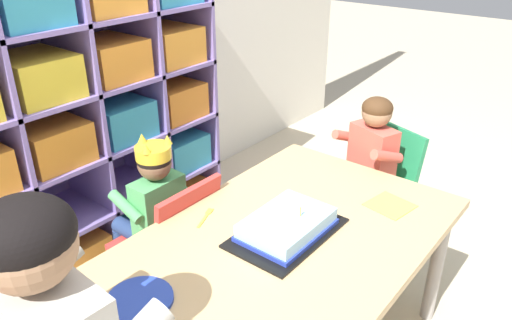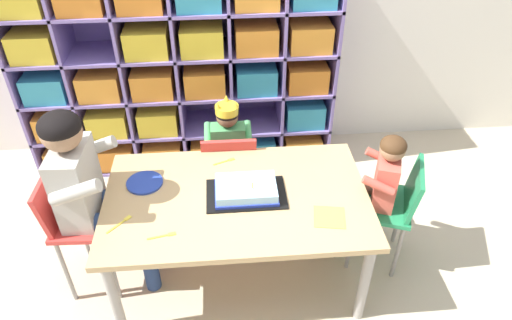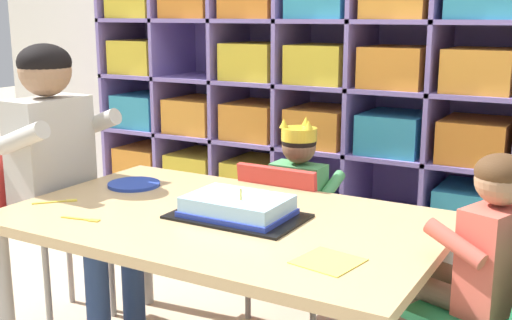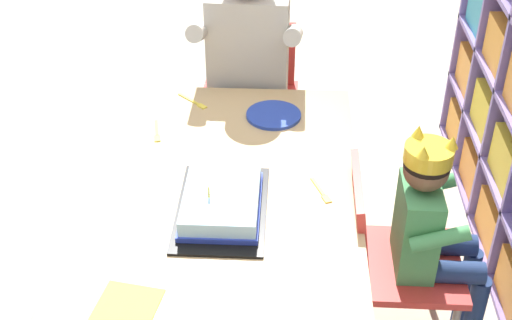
{
  "view_description": "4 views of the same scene",
  "coord_description": "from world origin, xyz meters",
  "px_view_note": "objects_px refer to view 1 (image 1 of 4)",
  "views": [
    {
      "loc": [
        -1.11,
        -0.78,
        1.56
      ],
      "look_at": [
        0.06,
        0.15,
        0.81
      ],
      "focal_mm": 34.63,
      "sensor_mm": 36.0,
      "label": 1
    },
    {
      "loc": [
        -0.05,
        -1.78,
        2.17
      ],
      "look_at": [
        0.1,
        0.04,
        0.78
      ],
      "focal_mm": 32.7,
      "sensor_mm": 36.0,
      "label": 2
    },
    {
      "loc": [
        1.04,
        -1.61,
        1.19
      ],
      "look_at": [
        0.1,
        0.04,
        0.76
      ],
      "focal_mm": 45.04,
      "sensor_mm": 36.0,
      "label": 3
    },
    {
      "loc": [
        1.65,
        0.19,
        1.86
      ],
      "look_at": [
        0.04,
        0.11,
        0.75
      ],
      "focal_mm": 49.92,
      "sensor_mm": 36.0,
      "label": 4
    }
  ],
  "objects_px": {
    "birthday_cake_on_tray": "(287,227)",
    "paper_plate_stack": "(140,300)",
    "fork_at_table_front_edge": "(206,216)",
    "child_with_crown": "(152,204)",
    "guest_at_table_side": "(363,163)",
    "activity_table": "(280,256)",
    "classroom_chair_blue": "(174,239)",
    "classroom_chair_guest_side": "(377,181)"
  },
  "relations": [
    {
      "from": "child_with_crown",
      "to": "fork_at_table_front_edge",
      "type": "bearing_deg",
      "value": 86.27
    },
    {
      "from": "classroom_chair_guest_side",
      "to": "paper_plate_stack",
      "type": "xyz_separation_m",
      "value": [
        -1.33,
        0.09,
        0.16
      ]
    },
    {
      "from": "paper_plate_stack",
      "to": "fork_at_table_front_edge",
      "type": "height_order",
      "value": "paper_plate_stack"
    },
    {
      "from": "birthday_cake_on_tray",
      "to": "fork_at_table_front_edge",
      "type": "bearing_deg",
      "value": 108.66
    },
    {
      "from": "birthday_cake_on_tray",
      "to": "fork_at_table_front_edge",
      "type": "xyz_separation_m",
      "value": [
        -0.1,
        0.29,
        -0.03
      ]
    },
    {
      "from": "guest_at_table_side",
      "to": "fork_at_table_front_edge",
      "type": "xyz_separation_m",
      "value": [
        -0.8,
        0.21,
        0.03
      ]
    },
    {
      "from": "activity_table",
      "to": "classroom_chair_blue",
      "type": "distance_m",
      "value": 0.54
    },
    {
      "from": "guest_at_table_side",
      "to": "child_with_crown",
      "type": "bearing_deg",
      "value": -105.79
    },
    {
      "from": "birthday_cake_on_tray",
      "to": "fork_at_table_front_edge",
      "type": "height_order",
      "value": "birthday_cake_on_tray"
    },
    {
      "from": "child_with_crown",
      "to": "classroom_chair_guest_side",
      "type": "xyz_separation_m",
      "value": [
        0.87,
        -0.58,
        -0.07
      ]
    },
    {
      "from": "classroom_chair_blue",
      "to": "activity_table",
      "type": "bearing_deg",
      "value": 93.1
    },
    {
      "from": "child_with_crown",
      "to": "paper_plate_stack",
      "type": "distance_m",
      "value": 0.67
    },
    {
      "from": "guest_at_table_side",
      "to": "paper_plate_stack",
      "type": "relative_size",
      "value": 4.48
    },
    {
      "from": "child_with_crown",
      "to": "classroom_chair_guest_side",
      "type": "relative_size",
      "value": 1.19
    },
    {
      "from": "child_with_crown",
      "to": "paper_plate_stack",
      "type": "relative_size",
      "value": 4.22
    },
    {
      "from": "paper_plate_stack",
      "to": "classroom_chair_blue",
      "type": "bearing_deg",
      "value": 39.46
    },
    {
      "from": "paper_plate_stack",
      "to": "fork_at_table_front_edge",
      "type": "xyz_separation_m",
      "value": [
        0.43,
        0.16,
        -0.0
      ]
    },
    {
      "from": "paper_plate_stack",
      "to": "fork_at_table_front_edge",
      "type": "distance_m",
      "value": 0.46
    },
    {
      "from": "classroom_chair_blue",
      "to": "fork_at_table_front_edge",
      "type": "relative_size",
      "value": 5.27
    },
    {
      "from": "activity_table",
      "to": "fork_at_table_front_edge",
      "type": "height_order",
      "value": "fork_at_table_front_edge"
    },
    {
      "from": "activity_table",
      "to": "classroom_chair_guest_side",
      "type": "height_order",
      "value": "classroom_chair_guest_side"
    },
    {
      "from": "birthday_cake_on_tray",
      "to": "paper_plate_stack",
      "type": "height_order",
      "value": "birthday_cake_on_tray"
    },
    {
      "from": "guest_at_table_side",
      "to": "birthday_cake_on_tray",
      "type": "bearing_deg",
      "value": -64.54
    },
    {
      "from": "activity_table",
      "to": "paper_plate_stack",
      "type": "distance_m",
      "value": 0.5
    },
    {
      "from": "classroom_chair_blue",
      "to": "paper_plate_stack",
      "type": "relative_size",
      "value": 3.41
    },
    {
      "from": "classroom_chair_blue",
      "to": "fork_at_table_front_edge",
      "type": "height_order",
      "value": "classroom_chair_blue"
    },
    {
      "from": "classroom_chair_guest_side",
      "to": "guest_at_table_side",
      "type": "relative_size",
      "value": 0.79
    },
    {
      "from": "activity_table",
      "to": "child_with_crown",
      "type": "height_order",
      "value": "child_with_crown"
    },
    {
      "from": "classroom_chair_blue",
      "to": "child_with_crown",
      "type": "distance_m",
      "value": 0.17
    },
    {
      "from": "activity_table",
      "to": "classroom_chair_guest_side",
      "type": "xyz_separation_m",
      "value": [
        0.85,
        0.05,
        -0.09
      ]
    },
    {
      "from": "paper_plate_stack",
      "to": "fork_at_table_front_edge",
      "type": "relative_size",
      "value": 1.54
    },
    {
      "from": "activity_table",
      "to": "child_with_crown",
      "type": "relative_size",
      "value": 1.68
    },
    {
      "from": "classroom_chair_guest_side",
      "to": "fork_at_table_front_edge",
      "type": "distance_m",
      "value": 0.94
    },
    {
      "from": "classroom_chair_guest_side",
      "to": "child_with_crown",
      "type": "bearing_deg",
      "value": -104.26
    },
    {
      "from": "child_with_crown",
      "to": "paper_plate_stack",
      "type": "bearing_deg",
      "value": 47.53
    },
    {
      "from": "classroom_chair_guest_side",
      "to": "guest_at_table_side",
      "type": "distance_m",
      "value": 0.16
    },
    {
      "from": "activity_table",
      "to": "classroom_chair_blue",
      "type": "bearing_deg",
      "value": 92.67
    },
    {
      "from": "child_with_crown",
      "to": "classroom_chair_guest_side",
      "type": "bearing_deg",
      "value": 146.76
    },
    {
      "from": "child_with_crown",
      "to": "birthday_cake_on_tray",
      "type": "relative_size",
      "value": 1.98
    },
    {
      "from": "classroom_chair_blue",
      "to": "birthday_cake_on_tray",
      "type": "bearing_deg",
      "value": 98.75
    },
    {
      "from": "fork_at_table_front_edge",
      "to": "child_with_crown",
      "type": "bearing_deg",
      "value": -116.3
    },
    {
      "from": "child_with_crown",
      "to": "paper_plate_stack",
      "type": "height_order",
      "value": "child_with_crown"
    }
  ]
}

